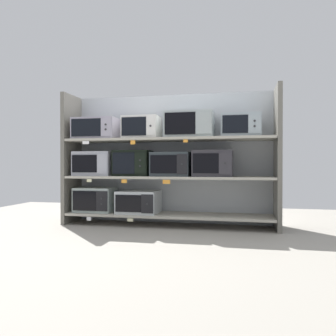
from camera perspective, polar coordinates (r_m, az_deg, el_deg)
name	(u,v)px	position (r m, az deg, el deg)	size (l,w,h in m)	color
ground	(146,245)	(3.28, -3.73, -12.87)	(6.53, 6.00, 0.02)	gray
back_panel	(172,159)	(4.42, 0.70, 1.58)	(2.73, 0.04, 1.66)	#9EA3A8
upright_left	(72,159)	(4.61, -15.96, 1.51)	(0.05, 0.48, 1.66)	#68645B
upright_right	(278,158)	(4.10, 18.04, 1.63)	(0.05, 0.48, 1.66)	#68645B
shelf_0	(168,215)	(4.21, 0.00, -7.92)	(2.53, 0.48, 0.03)	#ADA899
microwave_0	(95,200)	(4.49, -12.16, -5.22)	(0.49, 0.36, 0.31)	#98A6A1
microwave_1	(139,202)	(4.28, -4.95, -5.70)	(0.50, 0.43, 0.28)	#B6BEC0
price_tag_0	(89,219)	(4.29, -13.20, -8.35)	(0.06, 0.00, 0.04)	white
price_tag_1	(130,220)	(4.09, -6.40, -8.72)	(0.07, 0.00, 0.04)	beige
shelf_1	(168,177)	(4.17, 0.00, -1.58)	(2.53, 0.48, 0.03)	#ADA899
microwave_2	(95,164)	(4.46, -12.17, 0.72)	(0.49, 0.38, 0.31)	#A1A3AF
microwave_3	(133,163)	(4.28, -5.95, 0.81)	(0.45, 0.34, 0.32)	black
microwave_4	(172,164)	(4.15, 0.60, 0.64)	(0.47, 0.41, 0.29)	#2C3438
microwave_5	(213,163)	(4.08, 7.60, 0.78)	(0.47, 0.40, 0.31)	#302E33
price_tag_2	(89,181)	(4.24, -13.16, -2.08)	(0.06, 0.00, 0.04)	beige
price_tag_3	(124,181)	(4.07, -7.41, -2.23)	(0.07, 0.00, 0.04)	orange
price_tag_4	(166,182)	(3.92, -0.26, -2.35)	(0.09, 0.00, 0.05)	orange
shelf_2	(168,140)	(4.18, 0.00, 4.81)	(2.53, 0.48, 0.03)	#ADA899
microwave_6	(97,129)	(4.47, -11.82, 6.44)	(0.55, 0.44, 0.27)	#A19BAA
microwave_7	(142,128)	(4.27, -4.45, 6.80)	(0.45, 0.35, 0.28)	silver
microwave_8	(190,125)	(4.14, 3.69, 7.22)	(0.58, 0.42, 0.31)	#9BA5A4
microwave_9	(241,126)	(4.10, 12.23, 7.00)	(0.45, 0.36, 0.27)	#97A4AA
price_tag_5	(86,143)	(4.26, -13.72, 4.19)	(0.09, 0.00, 0.04)	white
price_tag_6	(133,142)	(4.03, -5.95, 4.33)	(0.06, 0.00, 0.05)	orange
price_tag_7	(186,141)	(3.89, 2.99, 4.58)	(0.05, 0.00, 0.03)	orange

